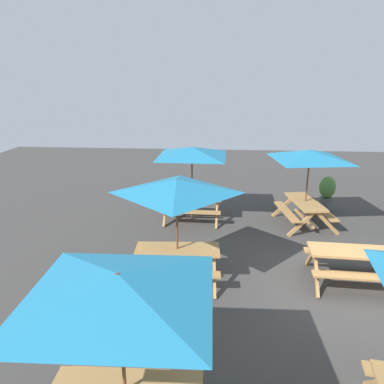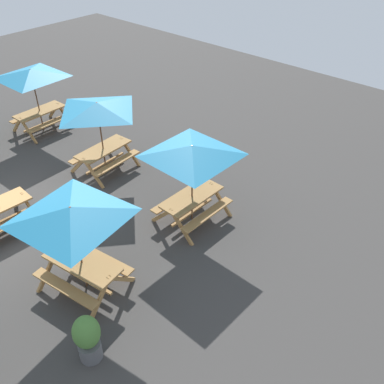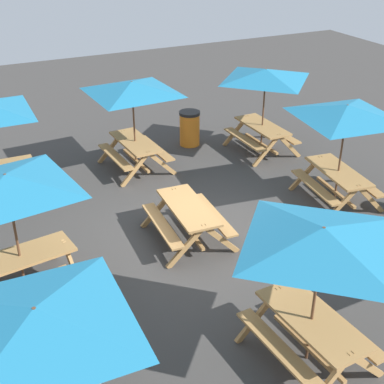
% 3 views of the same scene
% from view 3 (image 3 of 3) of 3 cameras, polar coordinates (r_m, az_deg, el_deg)
% --- Properties ---
extents(ground_plane, '(31.62, 31.62, 0.00)m').
position_cam_3_polar(ground_plane, '(10.99, 1.17, -4.80)').
color(ground_plane, '#3D3A38').
rests_on(ground_plane, ground).
extents(picnic_table_0, '(2.83, 2.83, 2.34)m').
position_cam_3_polar(picnic_table_0, '(6.09, -16.13, -14.03)').
color(picnic_table_0, '#A87A44').
rests_on(picnic_table_0, ground).
extents(picnic_table_1, '(2.80, 2.80, 2.34)m').
position_cam_3_polar(picnic_table_1, '(8.94, -19.04, 0.04)').
color(picnic_table_1, '#A87A44').
rests_on(picnic_table_1, ground).
extents(picnic_table_4, '(2.12, 2.12, 2.34)m').
position_cam_3_polar(picnic_table_4, '(7.31, 13.64, -5.75)').
color(picnic_table_4, '#A87A44').
rests_on(picnic_table_4, ground).
extents(picnic_table_5, '(2.81, 2.81, 2.34)m').
position_cam_3_polar(picnic_table_5, '(11.94, 16.09, 7.52)').
color(picnic_table_5, '#A87A44').
rests_on(picnic_table_5, ground).
extents(picnic_table_6, '(2.82, 2.82, 2.34)m').
position_cam_3_polar(picnic_table_6, '(13.19, -6.38, 10.36)').
color(picnic_table_6, '#A87A44').
rests_on(picnic_table_6, ground).
extents(picnic_table_7, '(1.87, 1.62, 0.81)m').
position_cam_3_polar(picnic_table_7, '(10.63, -0.42, -2.46)').
color(picnic_table_7, '#A87A44').
rests_on(picnic_table_7, ground).
extents(picnic_table_8, '(2.03, 2.03, 2.34)m').
position_cam_3_polar(picnic_table_8, '(14.31, 7.82, 11.68)').
color(picnic_table_8, '#A87A44').
rests_on(picnic_table_8, ground).
extents(trash_bin_orange, '(0.59, 0.59, 0.98)m').
position_cam_3_polar(trash_bin_orange, '(15.10, -0.26, 6.83)').
color(trash_bin_orange, orange).
rests_on(trash_bin_orange, ground).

